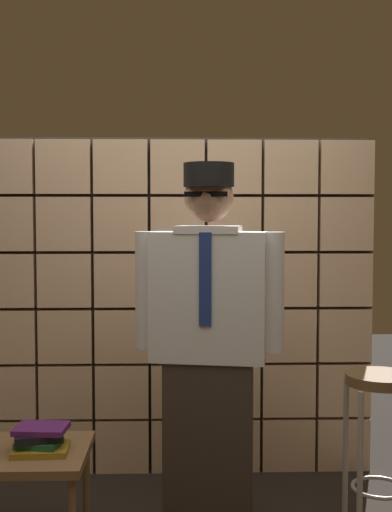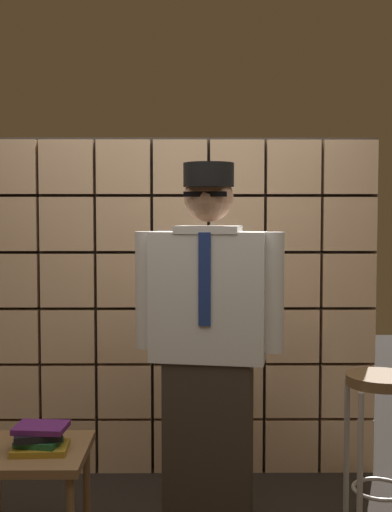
{
  "view_description": "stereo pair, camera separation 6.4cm",
  "coord_description": "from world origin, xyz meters",
  "px_view_note": "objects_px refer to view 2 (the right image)",
  "views": [
    {
      "loc": [
        -0.0,
        -2.6,
        1.55
      ],
      "look_at": [
        0.09,
        0.59,
        1.36
      ],
      "focal_mm": 46.62,
      "sensor_mm": 36.0,
      "label": 1
    },
    {
      "loc": [
        0.06,
        -2.6,
        1.55
      ],
      "look_at": [
        0.09,
        0.59,
        1.36
      ],
      "focal_mm": 46.62,
      "sensor_mm": 36.0,
      "label": 2
    }
  ],
  "objects_px": {
    "coffee_mug": "(42,441)",
    "book_stack": "(40,439)",
    "standing_person": "(208,345)",
    "side_table": "(30,463)",
    "bar_stool": "(381,417)"
  },
  "relations": [
    {
      "from": "coffee_mug",
      "to": "book_stack",
      "type": "bearing_deg",
      "value": 153.97
    },
    {
      "from": "book_stack",
      "to": "coffee_mug",
      "type": "bearing_deg",
      "value": -26.03
    },
    {
      "from": "bar_stool",
      "to": "book_stack",
      "type": "xyz_separation_m",
      "value": [
        -1.59,
        -0.18,
        -0.04
      ]
    },
    {
      "from": "standing_person",
      "to": "side_table",
      "type": "xyz_separation_m",
      "value": [
        -0.82,
        -0.18,
        -0.51
      ]
    },
    {
      "from": "standing_person",
      "to": "coffee_mug",
      "type": "height_order",
      "value": "standing_person"
    },
    {
      "from": "coffee_mug",
      "to": "bar_stool",
      "type": "bearing_deg",
      "value": 6.73
    },
    {
      "from": "coffee_mug",
      "to": "side_table",
      "type": "bearing_deg",
      "value": 152.5
    },
    {
      "from": "bar_stool",
      "to": "coffee_mug",
      "type": "xyz_separation_m",
      "value": [
        -1.58,
        -0.19,
        -0.05
      ]
    },
    {
      "from": "book_stack",
      "to": "coffee_mug",
      "type": "xyz_separation_m",
      "value": [
        0.01,
        -0.01,
        -0.01
      ]
    },
    {
      "from": "standing_person",
      "to": "bar_stool",
      "type": "height_order",
      "value": "standing_person"
    },
    {
      "from": "book_stack",
      "to": "coffee_mug",
      "type": "height_order",
      "value": "book_stack"
    },
    {
      "from": "bar_stool",
      "to": "coffee_mug",
      "type": "height_order",
      "value": "bar_stool"
    },
    {
      "from": "side_table",
      "to": "book_stack",
      "type": "distance_m",
      "value": 0.13
    },
    {
      "from": "standing_person",
      "to": "book_stack",
      "type": "distance_m",
      "value": 0.88
    },
    {
      "from": "side_table",
      "to": "standing_person",
      "type": "bearing_deg",
      "value": 12.13
    }
  ]
}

